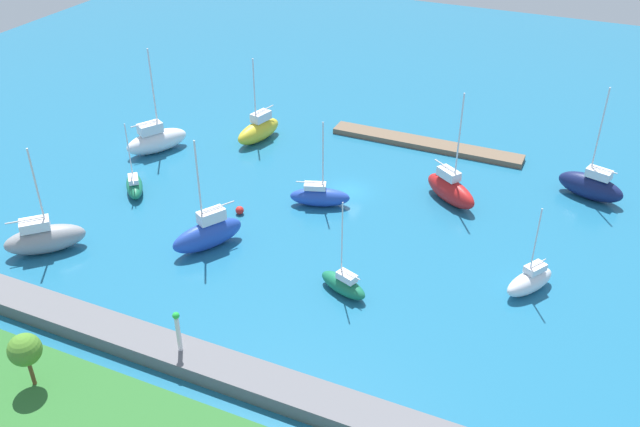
% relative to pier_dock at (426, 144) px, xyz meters
% --- Properties ---
extents(water, '(160.00, 160.00, 0.00)m').
position_rel_pier_dock_xyz_m(water, '(4.57, 14.41, -0.34)').
color(water, '#1E668C').
rests_on(water, ground).
extents(pier_dock, '(24.25, 2.72, 0.68)m').
position_rel_pier_dock_xyz_m(pier_dock, '(0.00, 0.00, 0.00)').
color(pier_dock, brown).
rests_on(pier_dock, ground).
extents(breakwater, '(66.80, 3.26, 1.32)m').
position_rel_pier_dock_xyz_m(breakwater, '(4.57, 44.82, 0.32)').
color(breakwater, slate).
rests_on(breakwater, ground).
extents(harbor_beacon, '(0.56, 0.56, 3.73)m').
position_rel_pier_dock_xyz_m(harbor_beacon, '(6.38, 44.82, 3.13)').
color(harbor_beacon, silver).
rests_on(harbor_beacon, breakwater).
extents(park_tree_center, '(2.42, 2.42, 4.58)m').
position_rel_pier_dock_xyz_m(park_tree_center, '(14.34, 52.13, 4.12)').
color(park_tree_center, brown).
rests_on(park_tree_center, shoreline_park).
extents(sailboat_green_off_beacon, '(4.87, 5.32, 8.23)m').
position_rel_pier_dock_xyz_m(sailboat_green_off_beacon, '(26.23, 24.46, 0.59)').
color(sailboat_green_off_beacon, '#19724C').
rests_on(sailboat_green_off_beacon, water).
extents(sailboat_white_near_pier, '(6.22, 8.18, 13.04)m').
position_rel_pier_dock_xyz_m(sailboat_white_near_pier, '(29.96, 15.01, 1.23)').
color(sailboat_white_near_pier, white).
rests_on(sailboat_white_near_pier, water).
extents(sailboat_blue_far_south, '(5.54, 7.48, 11.76)m').
position_rel_pier_dock_xyz_m(sailboat_blue_far_south, '(12.96, 30.29, 1.29)').
color(sailboat_blue_far_south, '#2347B2').
rests_on(sailboat_blue_far_south, water).
extents(sailboat_red_lone_south, '(7.21, 5.93, 12.74)m').
position_rel_pier_dock_xyz_m(sailboat_red_lone_south, '(-6.33, 12.01, 1.19)').
color(sailboat_red_lone_south, red).
rests_on(sailboat_red_lone_south, water).
extents(sailboat_navy_west_end, '(7.57, 4.34, 12.81)m').
position_rel_pier_dock_xyz_m(sailboat_navy_west_end, '(-20.12, 4.94, 1.21)').
color(sailboat_navy_west_end, '#141E4C').
rests_on(sailboat_navy_west_end, water).
extents(sailboat_gray_along_channel, '(7.29, 7.24, 11.11)m').
position_rel_pier_dock_xyz_m(sailboat_gray_along_channel, '(27.05, 37.33, 1.18)').
color(sailboat_gray_along_channel, gray).
rests_on(sailboat_gray_along_channel, water).
extents(sailboat_yellow_far_north, '(3.96, 7.56, 10.98)m').
position_rel_pier_dock_xyz_m(sailboat_yellow_far_north, '(19.94, 7.08, 1.14)').
color(sailboat_yellow_far_north, yellow).
rests_on(sailboat_yellow_far_north, water).
extents(sailboat_green_east_end, '(5.29, 3.29, 9.35)m').
position_rel_pier_dock_xyz_m(sailboat_green_east_end, '(-1.87, 31.49, 0.61)').
color(sailboat_green_east_end, '#19724C').
rests_on(sailboat_green_east_end, water).
extents(sailboat_white_by_breakwater, '(4.44, 5.65, 8.81)m').
position_rel_pier_dock_xyz_m(sailboat_white_by_breakwater, '(-16.98, 24.43, 0.79)').
color(sailboat_white_by_breakwater, white).
rests_on(sailboat_white_by_breakwater, water).
extents(sailboat_blue_outer_mooring, '(6.75, 4.08, 9.84)m').
position_rel_pier_dock_xyz_m(sailboat_blue_outer_mooring, '(6.30, 18.54, 0.80)').
color(sailboat_blue_outer_mooring, '#2347B2').
rests_on(sailboat_blue_outer_mooring, water).
extents(mooring_buoy_red, '(0.90, 0.90, 0.90)m').
position_rel_pier_dock_xyz_m(mooring_buoy_red, '(13.29, 23.65, 0.11)').
color(mooring_buoy_red, red).
rests_on(mooring_buoy_red, water).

